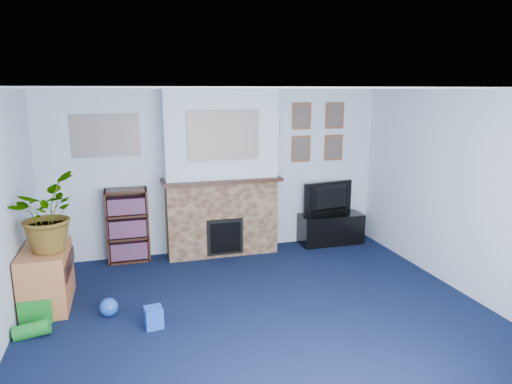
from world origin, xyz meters
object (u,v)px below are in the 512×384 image
object	(u,v)px
television	(331,199)
sideboard	(47,276)
bookshelf	(128,227)
tv_stand	(331,229)

from	to	relation	value
television	sideboard	xyz separation A→B (m)	(-3.99, -1.12, -0.37)
television	bookshelf	size ratio (longest dim) A/B	0.83
television	bookshelf	bearing A→B (deg)	-10.55
tv_stand	sideboard	world-z (taller)	sideboard
tv_stand	bookshelf	bearing A→B (deg)	178.58
television	bookshelf	distance (m)	3.10
tv_stand	bookshelf	distance (m)	3.11
bookshelf	sideboard	bearing A→B (deg)	-127.42
bookshelf	sideboard	distance (m)	1.49
bookshelf	television	bearing A→B (deg)	-1.05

